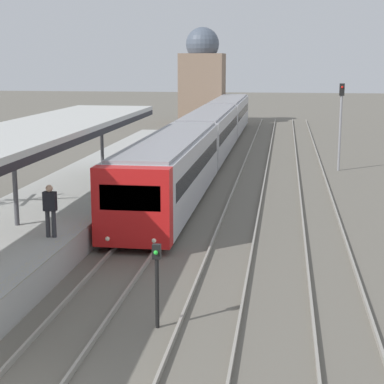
% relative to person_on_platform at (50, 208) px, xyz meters
% --- Properties ---
extents(platform_canopy, '(4.00, 25.91, 3.10)m').
position_rel_person_on_platform_xyz_m(platform_canopy, '(-1.63, 1.28, 2.03)').
color(platform_canopy, beige).
rests_on(platform_canopy, station_platform).
extents(person_on_platform, '(0.40, 0.22, 1.66)m').
position_rel_person_on_platform_xyz_m(person_on_platform, '(0.00, 0.00, 0.00)').
color(person_on_platform, '#2D2D33').
rests_on(person_on_platform, station_platform).
extents(train_near, '(2.65, 44.62, 3.06)m').
position_rel_person_on_platform_xyz_m(train_near, '(2.19, 23.74, -0.21)').
color(train_near, red).
rests_on(train_near, ground_plane).
extents(signal_post_near, '(0.20, 0.21, 2.11)m').
position_rel_person_on_platform_xyz_m(signal_post_near, '(4.20, -4.17, -0.61)').
color(signal_post_near, black).
rests_on(signal_post_near, ground_plane).
extents(signal_mast_far, '(0.28, 0.29, 5.08)m').
position_rel_person_on_platform_xyz_m(signal_mast_far, '(10.35, 19.60, 1.28)').
color(signal_mast_far, gray).
rests_on(signal_mast_far, ground_plane).
extents(distant_domed_building, '(4.35, 4.35, 9.62)m').
position_rel_person_on_platform_xyz_m(distant_domed_building, '(-1.22, 46.75, 2.58)').
color(distant_domed_building, '#89705B').
rests_on(distant_domed_building, ground_plane).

